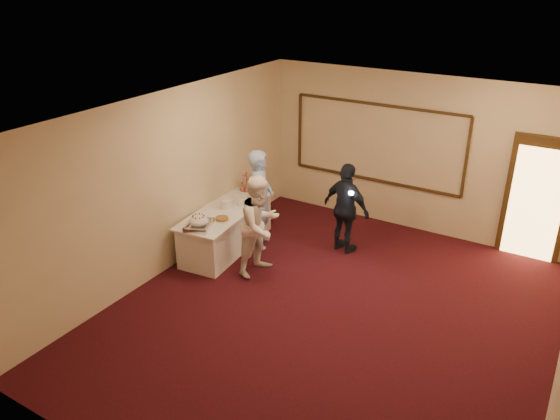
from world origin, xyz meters
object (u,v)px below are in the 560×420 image
object	(u,v)px
tart	(222,219)
man	(261,199)
pavlova_tray	(199,222)
plate_stack_a	(227,204)
buffet_table	(227,229)
plate_stack_b	(242,202)
cupcake_stand	(247,183)
guest	(346,209)
woman	(260,225)

from	to	relation	value
tart	man	bearing A→B (deg)	73.95
pavlova_tray	plate_stack_a	xyz separation A→B (m)	(-0.05, 0.85, -0.00)
plate_stack_a	tart	xyz separation A→B (m)	(0.21, -0.43, -0.06)
buffet_table	pavlova_tray	world-z (taller)	pavlova_tray
plate_stack_b	tart	bearing A→B (deg)	-85.40
plate_stack_a	tart	size ratio (longest dim) A/B	0.79
plate_stack_b	pavlova_tray	bearing A→B (deg)	-95.63
tart	man	xyz separation A→B (m)	(0.24, 0.84, 0.12)
pavlova_tray	tart	distance (m)	0.45
buffet_table	cupcake_stand	bearing A→B (deg)	101.64
plate_stack_b	guest	bearing A→B (deg)	23.41
pavlova_tray	plate_stack_a	world-z (taller)	pavlova_tray
plate_stack_b	man	world-z (taller)	man
pavlova_tray	plate_stack_b	distance (m)	1.10
buffet_table	pavlova_tray	size ratio (longest dim) A/B	3.77
buffet_table	man	world-z (taller)	man
buffet_table	tart	distance (m)	0.61
cupcake_stand	plate_stack_a	world-z (taller)	cupcake_stand
pavlova_tray	woman	distance (m)	1.02
cupcake_stand	woman	distance (m)	1.76
man	guest	world-z (taller)	man
plate_stack_a	tart	bearing A→B (deg)	-63.71
pavlova_tray	cupcake_stand	world-z (taller)	cupcake_stand
pavlova_tray	plate_stack_b	bearing A→B (deg)	84.37
man	plate_stack_b	bearing A→B (deg)	93.90
buffet_table	pavlova_tray	distance (m)	0.94
buffet_table	guest	bearing A→B (deg)	28.58
cupcake_stand	tart	distance (m)	1.41
tart	woman	xyz separation A→B (m)	(0.76, 0.03, 0.06)
buffet_table	cupcake_stand	size ratio (longest dim) A/B	5.66
woman	cupcake_stand	bearing A→B (deg)	51.24
buffet_table	cupcake_stand	distance (m)	1.10
guest	cupcake_stand	bearing A→B (deg)	16.91
man	guest	xyz separation A→B (m)	(1.42, 0.58, -0.08)
man	guest	distance (m)	1.53
buffet_table	woman	bearing A→B (deg)	-20.68
buffet_table	cupcake_stand	xyz separation A→B (m)	(-0.20, 0.95, 0.53)
pavlova_tray	man	world-z (taller)	man
plate_stack_a	guest	bearing A→B (deg)	27.82
cupcake_stand	tart	world-z (taller)	cupcake_stand
cupcake_stand	plate_stack_b	xyz separation A→B (m)	(0.36, -0.67, -0.07)
woman	guest	xyz separation A→B (m)	(0.90, 1.39, -0.02)
guest	buffet_table	bearing A→B (deg)	43.45
plate_stack_a	man	xyz separation A→B (m)	(0.46, 0.41, 0.06)
plate_stack_a	tart	distance (m)	0.49
buffet_table	plate_stack_b	size ratio (longest dim) A/B	12.92
tart	guest	size ratio (longest dim) A/B	0.16
tart	guest	xyz separation A→B (m)	(1.66, 1.42, 0.03)
plate_stack_b	woman	world-z (taller)	woman
buffet_table	guest	xyz separation A→B (m)	(1.87, 1.02, 0.44)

